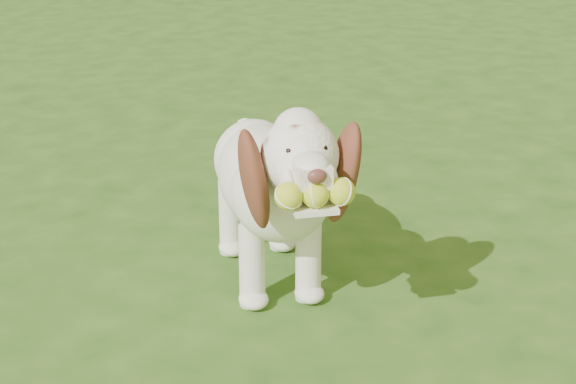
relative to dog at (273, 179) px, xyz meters
name	(u,v)px	position (x,y,z in m)	size (l,w,h in m)	color
ground	(248,340)	(-0.22, -0.30, -0.39)	(80.00, 80.00, 0.00)	#254B15
dog	(273,179)	(0.00, 0.00, 0.00)	(0.53, 1.13, 0.73)	white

